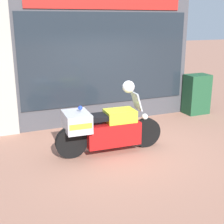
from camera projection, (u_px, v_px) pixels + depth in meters
ground_plane at (125, 146)px, 7.14m from camera, size 60.00×60.00×0.00m
shop_building at (82, 61)px, 8.29m from camera, size 5.65×0.55×3.42m
window_display at (104, 104)px, 8.90m from camera, size 4.49×0.30×1.96m
paramedic_motorcycle at (104, 128)px, 6.64m from camera, size 2.39×0.72×1.29m
utility_cabinet at (197, 94)px, 9.47m from camera, size 0.71×0.51×1.20m
white_helmet at (129, 87)px, 6.57m from camera, size 0.26×0.26×0.26m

